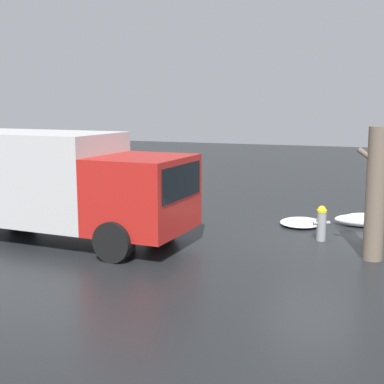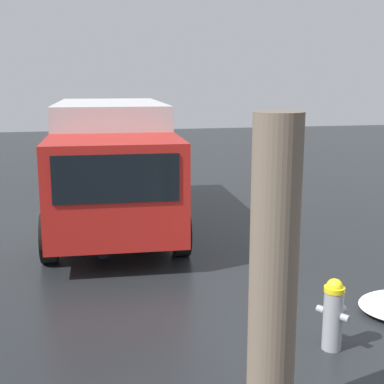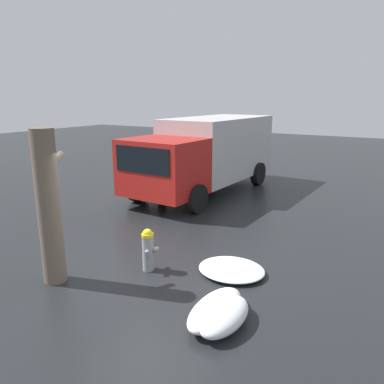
% 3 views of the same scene
% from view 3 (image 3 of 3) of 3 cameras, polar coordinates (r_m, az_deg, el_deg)
% --- Properties ---
extents(ground_plane, '(60.00, 60.00, 0.00)m').
position_cam_3_polar(ground_plane, '(7.93, -6.63, -11.70)').
color(ground_plane, black).
extents(fire_hydrant, '(0.42, 0.36, 0.89)m').
position_cam_3_polar(fire_hydrant, '(7.74, -6.70, -8.64)').
color(fire_hydrant, gray).
rests_on(fire_hydrant, ground_plane).
extents(tree_trunk, '(0.66, 0.43, 2.94)m').
position_cam_3_polar(tree_trunk, '(7.41, -20.96, -2.21)').
color(tree_trunk, '#6B5B4C').
rests_on(tree_trunk, ground_plane).
extents(delivery_truck, '(7.04, 2.92, 2.70)m').
position_cam_3_polar(delivery_truck, '(13.87, 2.25, 6.14)').
color(delivery_truck, red).
rests_on(delivery_truck, ground_plane).
extents(pedestrian, '(0.38, 0.38, 1.73)m').
position_cam_3_polar(pedestrian, '(12.17, -4.68, 2.35)').
color(pedestrian, '#23232D').
rests_on(pedestrian, ground_plane).
extents(snow_pile_by_hydrant, '(1.44, 0.64, 0.33)m').
position_cam_3_polar(snow_pile_by_hydrant, '(6.29, 3.61, -17.38)').
color(snow_pile_by_hydrant, white).
rests_on(snow_pile_by_hydrant, ground_plane).
extents(snow_pile_curbside, '(1.23, 0.62, 0.34)m').
position_cam_3_polar(snow_pile_curbside, '(6.12, 4.94, -18.30)').
color(snow_pile_curbside, white).
rests_on(snow_pile_curbside, ground_plane).
extents(snow_pile_by_tree, '(1.19, 1.36, 0.17)m').
position_cam_3_polar(snow_pile_by_tree, '(7.76, 6.04, -11.62)').
color(snow_pile_by_tree, white).
rests_on(snow_pile_by_tree, ground_plane).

